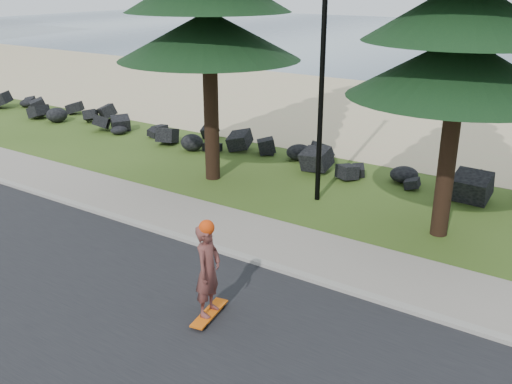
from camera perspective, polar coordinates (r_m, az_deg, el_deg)
ground at (r=13.35m, az=-0.42°, el=-4.85°), size 160.00×160.00×0.00m
road at (r=10.44m, az=-14.94°, el=-13.47°), size 160.00×7.00×0.02m
kerb at (r=12.68m, az=-2.74°, el=-6.09°), size 160.00×0.20×0.10m
sidewalk at (r=13.49m, az=0.06°, el=-4.40°), size 160.00×2.00×0.08m
beach_sand at (r=26.01m, az=18.09°, el=6.84°), size 160.00×15.00×0.01m
seawall_boulders at (r=17.92m, az=9.76°, el=1.60°), size 60.00×2.40×1.10m
lamp_post at (r=14.89m, az=6.73°, el=14.28°), size 0.25×0.14×8.14m
skateboarder at (r=10.06m, az=-4.82°, el=-7.86°), size 0.51×1.05×1.90m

